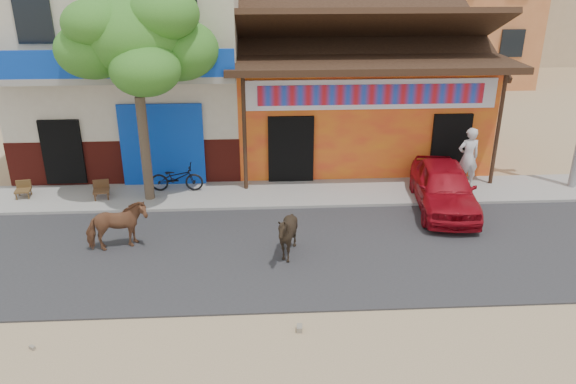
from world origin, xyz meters
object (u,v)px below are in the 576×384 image
cow_tan (117,226)px  red_car (444,187)px  tree (140,97)px  cafe_chair_right (22,183)px  cafe_chair_left (100,183)px  scooter (177,178)px  cow_dark (287,235)px  pedestrian (468,157)px

cow_tan → red_car: bearing=-95.9°
tree → cow_tan: size_ratio=4.16×
red_car → cafe_chair_right: bearing=-179.0°
red_car → cafe_chair_left: red_car is taller
cow_tan → scooter: cow_tan is taller
tree → cow_dark: bearing=-43.3°
tree → cafe_chair_right: bearing=175.9°
pedestrian → cow_tan: bearing=11.9°
cow_tan → pedestrian: (9.77, 3.32, 0.40)m
tree → cafe_chair_right: size_ratio=6.70×
scooter → cafe_chair_right: bearing=95.2°
cow_dark → red_car: (4.55, 2.60, 0.04)m
cafe_chair_left → tree: bearing=-13.9°
tree → cafe_chair_left: size_ratio=6.22×
tree → red_car: tree is taller
cow_tan → scooter: (0.99, 3.44, -0.11)m
cow_tan → cow_dark: 4.13m
cow_dark → cafe_chair_right: cow_dark is taller
cow_dark → cafe_chair_right: (-7.52, 3.86, -0.08)m
cow_dark → scooter: cow_dark is taller
tree → scooter: tree is taller
cow_dark → red_car: red_car is taller
red_car → cafe_chair_right: (-12.07, 1.27, -0.13)m
cow_tan → cafe_chair_left: 3.19m
scooter → red_car: bearing=-99.7°
cow_dark → pedestrian: (5.70, 4.01, 0.40)m
cow_dark → cafe_chair_right: 8.46m
red_car → pedestrian: (1.15, 1.42, 0.35)m
red_car → cafe_chair_left: bearing=-179.3°
cow_dark → pedestrian: 6.98m
cow_dark → scooter: size_ratio=0.78×
scooter → cafe_chair_left: (-2.13, -0.46, 0.07)m
cafe_chair_right → cafe_chair_left: bearing=-12.9°
cafe_chair_left → red_car: bearing=-17.1°
pedestrian → red_car: bearing=44.0°
tree → red_car: bearing=-6.8°
pedestrian → cafe_chair_right: (-13.22, -0.15, -0.48)m
cow_dark → pedestrian: size_ratio=0.66×
scooter → pedestrian: bearing=-89.1°
cafe_chair_left → cow_dark: bearing=-46.0°
tree → cow_dark: size_ratio=4.91×
tree → cafe_chair_left: bearing=177.0°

